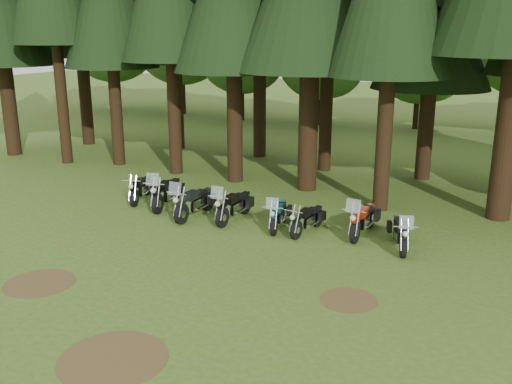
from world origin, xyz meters
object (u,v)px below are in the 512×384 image
at_px(motorcycle_3, 234,207).
at_px(motorcycle_0, 141,189).
at_px(motorcycle_7, 400,234).
at_px(motorcycle_1, 167,193).
at_px(motorcycle_5, 307,220).
at_px(motorcycle_2, 195,203).
at_px(motorcycle_6, 363,220).
at_px(motorcycle_4, 279,215).

bearing_deg(motorcycle_3, motorcycle_0, 173.72).
bearing_deg(motorcycle_3, motorcycle_7, -0.33).
relative_size(motorcycle_0, motorcycle_1, 0.86).
bearing_deg(motorcycle_5, motorcycle_7, 6.26).
xyz_separation_m(motorcycle_1, motorcycle_2, (1.55, -0.59, -0.01)).
distance_m(motorcycle_5, motorcycle_6, 1.76).
bearing_deg(motorcycle_0, motorcycle_1, -28.20).
xyz_separation_m(motorcycle_5, motorcycle_7, (2.98, -0.10, 0.03)).
bearing_deg(motorcycle_3, motorcycle_1, 175.16).
relative_size(motorcycle_0, motorcycle_6, 0.90).
height_order(motorcycle_1, motorcycle_6, motorcycle_1).
relative_size(motorcycle_4, motorcycle_7, 1.00).
bearing_deg(motorcycle_7, motorcycle_0, 156.70).
height_order(motorcycle_2, motorcycle_5, motorcycle_2).
bearing_deg(motorcycle_2, motorcycle_3, 12.05).
bearing_deg(motorcycle_7, motorcycle_2, 161.78).
xyz_separation_m(motorcycle_0, motorcycle_6, (8.66, -0.11, 0.04)).
distance_m(motorcycle_3, motorcycle_5, 2.70).
xyz_separation_m(motorcycle_6, motorcycle_7, (1.31, -0.64, -0.04)).
bearing_deg(motorcycle_0, motorcycle_2, -33.67).
distance_m(motorcycle_1, motorcycle_2, 1.66).
xyz_separation_m(motorcycle_4, motorcycle_7, (3.98, -0.10, 0.01)).
bearing_deg(motorcycle_4, motorcycle_2, 172.31).
xyz_separation_m(motorcycle_2, motorcycle_5, (4.10, 0.19, -0.09)).
distance_m(motorcycle_5, motorcycle_7, 2.98).
distance_m(motorcycle_1, motorcycle_3, 2.97).
bearing_deg(motorcycle_6, motorcycle_7, -24.45).
distance_m(motorcycle_0, motorcycle_1, 1.37).
height_order(motorcycle_5, motorcycle_7, motorcycle_7).
bearing_deg(motorcycle_5, motorcycle_3, -173.31).
bearing_deg(motorcycle_0, motorcycle_3, -25.05).
xyz_separation_m(motorcycle_3, motorcycle_6, (4.37, 0.47, 0.00)).
bearing_deg(motorcycle_3, motorcycle_2, -167.84).
xyz_separation_m(motorcycle_3, motorcycle_7, (5.67, -0.18, -0.04)).
distance_m(motorcycle_3, motorcycle_4, 1.69).
bearing_deg(motorcycle_7, motorcycle_6, 134.77).
bearing_deg(motorcycle_5, motorcycle_6, 26.23).
bearing_deg(motorcycle_5, motorcycle_4, -171.86).
bearing_deg(motorcycle_3, motorcycle_4, -0.96).
distance_m(motorcycle_1, motorcycle_7, 8.64).
bearing_deg(motorcycle_1, motorcycle_6, -10.12).
distance_m(motorcycle_0, motorcycle_3, 4.34).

